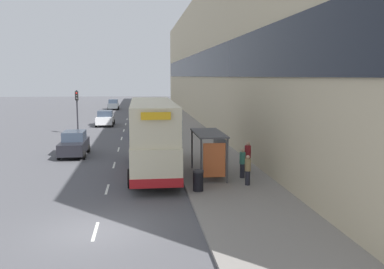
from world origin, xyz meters
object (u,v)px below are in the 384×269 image
(car_3, at_px, (105,118))
(bus_shelter, at_px, (212,146))
(pedestrian_1, at_px, (248,170))
(litter_bin, at_px, (198,181))
(pedestrian_2, at_px, (248,157))
(traffic_light_far_kerb, at_px, (77,105))
(car_1, at_px, (142,126))
(pedestrian_at_shelter, at_px, (242,163))
(car_2, at_px, (113,105))
(car_0, at_px, (74,144))
(double_decker_bus_near, at_px, (153,135))

(car_3, bearing_deg, bus_shelter, 106.44)
(pedestrian_1, xyz_separation_m, litter_bin, (-2.73, -0.85, -0.28))
(car_3, height_order, pedestrian_2, pedestrian_2)
(traffic_light_far_kerb, bearing_deg, bus_shelter, -62.64)
(car_3, bearing_deg, pedestrian_2, 111.13)
(bus_shelter, bearing_deg, traffic_light_far_kerb, 117.36)
(car_3, xyz_separation_m, traffic_light_far_kerb, (-2.07, -7.79, 2.12))
(car_1, height_order, pedestrian_at_shelter, pedestrian_at_shelter)
(traffic_light_far_kerb, bearing_deg, pedestrian_1, -61.86)
(litter_bin, xyz_separation_m, traffic_light_far_kerb, (-8.95, 22.69, 2.33))
(car_2, distance_m, traffic_light_far_kerb, 32.83)
(car_0, distance_m, pedestrian_at_shelter, 13.67)
(bus_shelter, height_order, double_decker_bus_near, double_decker_bus_near)
(car_1, height_order, pedestrian_2, pedestrian_2)
(car_0, distance_m, car_3, 19.24)
(bus_shelter, height_order, litter_bin, bus_shelter)
(pedestrian_at_shelter, bearing_deg, pedestrian_2, 63.79)
(traffic_light_far_kerb, bearing_deg, pedestrian_2, -56.80)
(bus_shelter, bearing_deg, pedestrian_at_shelter, -18.91)
(car_2, bearing_deg, traffic_light_far_kerb, 87.32)
(car_2, xyz_separation_m, pedestrian_1, (10.14, -54.56, 0.08))
(double_decker_bus_near, xyz_separation_m, litter_bin, (2.08, -5.00, -1.62))
(car_3, distance_m, pedestrian_2, 28.68)
(bus_shelter, relative_size, litter_bin, 4.00)
(pedestrian_2, bearing_deg, pedestrian_at_shelter, -116.21)
(traffic_light_far_kerb, bearing_deg, car_2, 87.32)
(car_3, distance_m, pedestrian_at_shelter, 29.65)
(double_decker_bus_near, relative_size, traffic_light_far_kerb, 2.53)
(double_decker_bus_near, bearing_deg, pedestrian_1, -40.87)
(car_1, height_order, litter_bin, car_1)
(car_3, bearing_deg, traffic_light_far_kerb, 75.13)
(double_decker_bus_near, xyz_separation_m, pedestrian_2, (5.53, -1.27, -1.20))
(car_1, distance_m, car_3, 9.70)
(bus_shelter, relative_size, car_3, 0.97)
(pedestrian_at_shelter, relative_size, litter_bin, 1.58)
(double_decker_bus_near, xyz_separation_m, pedestrian_at_shelter, (4.91, -2.53, -1.30))
(double_decker_bus_near, height_order, car_1, double_decker_bus_near)
(pedestrian_1, bearing_deg, car_2, 100.53)
(car_0, distance_m, car_1, 11.65)
(car_2, height_order, pedestrian_1, car_2)
(car_1, relative_size, pedestrian_1, 2.59)
(car_2, xyz_separation_m, litter_bin, (7.42, -55.41, -0.20))
(car_2, xyz_separation_m, traffic_light_far_kerb, (-1.53, -32.73, 2.12))
(car_0, relative_size, pedestrian_at_shelter, 2.73)
(car_1, xyz_separation_m, car_2, (-4.81, 33.64, -0.00))
(litter_bin, bearing_deg, pedestrian_2, 47.18)
(double_decker_bus_near, relative_size, car_0, 2.47)
(bus_shelter, bearing_deg, pedestrian_2, 17.55)
(car_0, xyz_separation_m, traffic_light_far_kerb, (-1.32, 11.43, 2.11))
(double_decker_bus_near, distance_m, litter_bin, 5.65)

